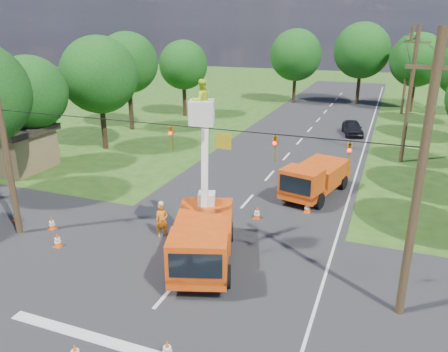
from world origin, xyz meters
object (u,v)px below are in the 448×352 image
at_px(pole_right_near, 419,183).
at_px(tree_far_a, 296,55).
at_px(traffic_cone_5, 52,223).
at_px(tree_left_d, 99,75).
at_px(tree_left_c, 30,93).
at_px(tree_left_f, 183,65).
at_px(tree_far_c, 417,60).
at_px(tree_left_e, 128,63).
at_px(traffic_cone_6, 16,214).
at_px(shed, 11,147).
at_px(second_truck, 315,178).
at_px(distant_car, 352,128).
at_px(traffic_cone_2, 257,213).
at_px(traffic_cone_3, 307,207).
at_px(bucket_truck, 203,229).
at_px(traffic_cone_4, 57,240).
at_px(ground_worker, 162,220).
at_px(pole_right_mid, 410,95).
at_px(tree_far_b, 362,51).
at_px(traffic_cone_1, 167,350).
at_px(pole_right_far, 407,70).
at_px(traffic_cone_7, 339,170).
at_px(pole_left, 5,147).

relative_size(pole_right_near, tree_far_a, 1.05).
bearing_deg(traffic_cone_5, tree_left_d, 115.67).
bearing_deg(pole_right_near, tree_left_c, 160.20).
relative_size(tree_left_d, tree_left_f, 1.10).
bearing_deg(tree_far_c, tree_left_e, -142.75).
xyz_separation_m(traffic_cone_6, tree_left_f, (-3.99, 28.93, 5.33)).
height_order(shed, tree_left_c, tree_left_c).
distance_m(second_truck, distant_car, 16.99).
bearing_deg(pole_right_near, traffic_cone_6, 176.82).
relative_size(traffic_cone_2, traffic_cone_3, 1.00).
xyz_separation_m(bucket_truck, tree_left_f, (-15.17, 29.34, 4.01)).
bearing_deg(tree_far_a, traffic_cone_3, -76.25).
bearing_deg(traffic_cone_6, traffic_cone_4, -20.61).
xyz_separation_m(ground_worker, tree_far_a, (-2.45, 40.73, 5.31)).
bearing_deg(pole_right_mid, traffic_cone_6, -135.58).
bearing_deg(ground_worker, tree_left_c, 111.27).
bearing_deg(tree_far_b, shed, -119.58).
relative_size(traffic_cone_4, tree_left_f, 0.08).
relative_size(second_truck, traffic_cone_2, 8.90).
bearing_deg(traffic_cone_1, pole_right_far, 81.42).
distance_m(second_truck, tree_left_e, 23.97).
bearing_deg(tree_left_c, pole_right_mid, 23.75).
height_order(traffic_cone_5, tree_far_c, tree_far_c).
bearing_deg(traffic_cone_3, pole_right_near, -57.85).
xyz_separation_m(traffic_cone_4, pole_right_near, (15.15, 0.49, 4.75)).
bearing_deg(tree_left_d, bucket_truck, -43.01).
height_order(traffic_cone_6, traffic_cone_7, same).
bearing_deg(traffic_cone_6, tree_left_d, 106.74).
distance_m(pole_right_mid, tree_far_b, 25.65).
xyz_separation_m(tree_left_c, tree_far_c, (26.00, 33.00, 0.62)).
bearing_deg(traffic_cone_5, tree_far_a, 85.62).
relative_size(traffic_cone_1, tree_left_d, 0.08).
xyz_separation_m(distant_car, traffic_cone_2, (-2.89, -21.47, -0.33)).
height_order(distant_car, traffic_cone_1, distant_car).
distance_m(pole_right_far, shed, 41.69).
bearing_deg(tree_left_d, traffic_cone_6, -73.26).
relative_size(traffic_cone_5, tree_left_f, 0.08).
xyz_separation_m(traffic_cone_7, pole_left, (-13.97, -15.00, 4.14)).
relative_size(traffic_cone_2, pole_right_near, 0.07).
distance_m(distant_car, traffic_cone_1, 32.65).
distance_m(pole_right_far, tree_left_d, 34.33).
distance_m(distant_car, pole_right_mid, 9.67).
bearing_deg(tree_left_c, bucket_truck, -26.30).
distance_m(traffic_cone_5, pole_right_far, 42.79).
relative_size(traffic_cone_3, pole_right_near, 0.07).
height_order(pole_right_near, tree_far_a, pole_right_near).
bearing_deg(second_truck, traffic_cone_3, -73.80).
distance_m(traffic_cone_5, tree_left_f, 30.31).
distance_m(bucket_truck, pole_right_far, 40.31).
bearing_deg(traffic_cone_7, pole_left, -132.96).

